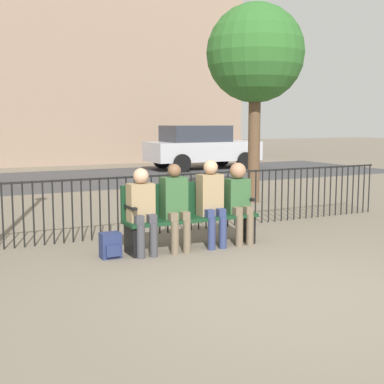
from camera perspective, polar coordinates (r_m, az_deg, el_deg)
ground_plane at (r=5.75m, az=10.57°, el=-10.67°), size 80.00×80.00×0.00m
park_bench at (r=7.60m, az=-0.28°, el=-2.17°), size 1.96×0.45×0.92m
seated_person_0 at (r=7.15m, az=-5.34°, el=-1.56°), size 0.34×0.39×1.17m
seated_person_1 at (r=7.34m, az=-1.79°, el=-1.21°), size 0.34×0.39×1.21m
seated_person_2 at (r=7.59m, az=2.08°, el=-0.72°), size 0.34×0.39×1.24m
seated_person_3 at (r=7.82m, az=5.00°, el=-0.59°), size 0.34×0.39×1.19m
backpack at (r=7.12m, az=-8.68°, el=-5.68°), size 0.26×0.23×0.34m
fence_railing at (r=8.50m, az=-3.45°, el=-0.74°), size 9.01×0.03×0.95m
tree_0 at (r=11.93m, az=6.78°, el=14.33°), size 2.12×2.12×4.29m
street_surface at (r=16.76m, az=-15.13°, el=1.22°), size 24.00×6.00×0.01m
parked_car_0 at (r=19.98m, az=0.95°, el=4.89°), size 4.20×1.94×1.62m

